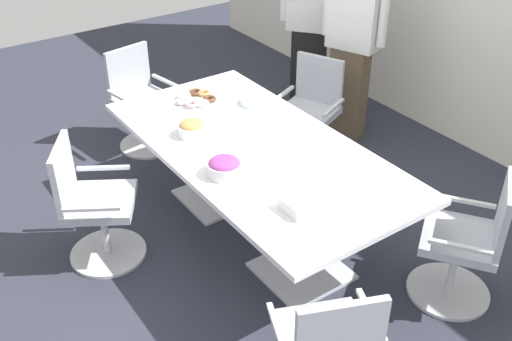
% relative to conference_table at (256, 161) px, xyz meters
% --- Properties ---
extents(ground_plane, '(10.00, 10.00, 0.01)m').
position_rel_conference_table_xyz_m(ground_plane, '(0.00, 0.00, -0.63)').
color(ground_plane, '#2D303D').
extents(conference_table, '(2.40, 1.20, 0.75)m').
position_rel_conference_table_xyz_m(conference_table, '(0.00, 0.00, 0.00)').
color(conference_table, silver).
rests_on(conference_table, ground).
extents(office_chair_0, '(0.75, 0.75, 0.91)m').
position_rel_conference_table_xyz_m(office_chair_0, '(1.31, 0.71, -0.22)').
color(office_chair_0, silver).
rests_on(office_chair_0, ground).
extents(office_chair_1, '(0.71, 0.71, 0.91)m').
position_rel_conference_table_xyz_m(office_chair_1, '(-0.64, 1.02, -0.22)').
color(office_chair_1, silver).
rests_on(office_chair_1, ground).
extents(office_chair_2, '(0.63, 0.63, 0.91)m').
position_rel_conference_table_xyz_m(office_chair_2, '(-1.70, -0.08, -0.22)').
color(office_chair_2, silver).
rests_on(office_chair_2, ground).
extents(office_chair_3, '(0.74, 0.74, 0.91)m').
position_rel_conference_table_xyz_m(office_chair_3, '(-0.43, -1.07, -0.22)').
color(office_chair_3, silver).
rests_on(office_chair_3, ground).
extents(person_standing_0, '(0.53, 0.44, 1.80)m').
position_rel_conference_table_xyz_m(person_standing_0, '(-1.41, 1.62, 0.32)').
color(person_standing_0, black).
rests_on(person_standing_0, ground).
extents(person_standing_1, '(0.60, 0.36, 1.86)m').
position_rel_conference_table_xyz_m(person_standing_1, '(-0.75, 1.56, 0.36)').
color(person_standing_1, brown).
rests_on(person_standing_1, ground).
extents(snack_bowl_candy_mix, '(0.23, 0.23, 0.12)m').
position_rel_conference_table_xyz_m(snack_bowl_candy_mix, '(0.18, -0.37, 0.18)').
color(snack_bowl_candy_mix, white).
rests_on(snack_bowl_candy_mix, conference_table).
extents(snack_bowl_cookies, '(0.20, 0.20, 0.12)m').
position_rel_conference_table_xyz_m(snack_bowl_cookies, '(-0.39, -0.28, 0.18)').
color(snack_bowl_cookies, white).
rests_on(snack_bowl_cookies, conference_table).
extents(donut_platter, '(0.32, 0.32, 0.04)m').
position_rel_conference_table_xyz_m(donut_platter, '(-0.85, 0.01, 0.15)').
color(donut_platter, white).
rests_on(donut_platter, conference_table).
extents(plate_stack, '(0.23, 0.23, 0.04)m').
position_rel_conference_table_xyz_m(plate_stack, '(-0.55, 0.37, 0.14)').
color(plate_stack, white).
rests_on(plate_stack, conference_table).
extents(napkin_pile, '(0.18, 0.18, 0.08)m').
position_rel_conference_table_xyz_m(napkin_pile, '(0.76, -0.22, 0.16)').
color(napkin_pile, white).
rests_on(napkin_pile, conference_table).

